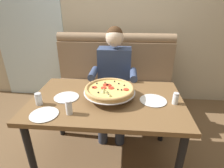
# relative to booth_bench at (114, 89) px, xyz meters

# --- Properties ---
(ground_plane) EXTENTS (16.00, 16.00, 0.00)m
(ground_plane) POSITION_rel_booth_bench_xyz_m (0.00, -0.88, -0.40)
(ground_plane) COLOR brown
(back_wall_with_window) EXTENTS (6.00, 0.12, 2.80)m
(back_wall_with_window) POSITION_rel_booth_bench_xyz_m (0.00, 0.57, 1.00)
(back_wall_with_window) COLOR beige
(back_wall_with_window) RESTS_ON ground_plane
(window_panel) EXTENTS (1.10, 0.02, 2.80)m
(window_panel) POSITION_rel_booth_bench_xyz_m (-1.37, 0.50, 1.00)
(window_panel) COLOR white
(window_panel) RESTS_ON ground_plane
(booth_bench) EXTENTS (1.65, 0.78, 1.13)m
(booth_bench) POSITION_rel_booth_bench_xyz_m (0.00, 0.00, 0.00)
(booth_bench) COLOR #937556
(booth_bench) RESTS_ON ground_plane
(dining_table) EXTENTS (1.35, 0.83, 0.73)m
(dining_table) POSITION_rel_booth_bench_xyz_m (0.00, -0.88, 0.25)
(dining_table) COLOR brown
(dining_table) RESTS_ON ground_plane
(diner_main) EXTENTS (0.54, 0.64, 1.27)m
(diner_main) POSITION_rel_booth_bench_xyz_m (0.02, -0.27, 0.31)
(diner_main) COLOR #2D3342
(diner_main) RESTS_ON ground_plane
(pizza) EXTENTS (0.46, 0.46, 0.12)m
(pizza) POSITION_rel_booth_bench_xyz_m (0.02, -0.86, 0.42)
(pizza) COLOR silver
(pizza) RESTS_ON dining_table
(shaker_pepper_flakes) EXTENTS (0.05, 0.05, 0.11)m
(shaker_pepper_flakes) POSITION_rel_booth_bench_xyz_m (-0.26, -1.14, 0.38)
(shaker_pepper_flakes) COLOR white
(shaker_pepper_flakes) RESTS_ON dining_table
(shaker_oregano) EXTENTS (0.06, 0.06, 0.10)m
(shaker_oregano) POSITION_rel_booth_bench_xyz_m (-0.56, -1.02, 0.38)
(shaker_oregano) COLOR white
(shaker_oregano) RESTS_ON dining_table
(shaker_parmesan) EXTENTS (0.05, 0.05, 0.10)m
(shaker_parmesan) POSITION_rel_booth_bench_xyz_m (0.59, -0.92, 0.38)
(shaker_parmesan) COLOR white
(shaker_parmesan) RESTS_ON dining_table
(plate_near_left) EXTENTS (0.22, 0.22, 0.02)m
(plate_near_left) POSITION_rel_booth_bench_xyz_m (-0.45, -1.17, 0.35)
(plate_near_left) COLOR white
(plate_near_left) RESTS_ON dining_table
(plate_near_right) EXTENTS (0.23, 0.23, 0.02)m
(plate_near_right) POSITION_rel_booth_bench_xyz_m (0.41, -0.88, 0.35)
(plate_near_right) COLOR white
(plate_near_right) RESTS_ON dining_table
(plate_far_side) EXTENTS (0.22, 0.22, 0.02)m
(plate_far_side) POSITION_rel_booth_bench_xyz_m (-0.36, -0.89, 0.35)
(plate_far_side) COLOR white
(plate_far_side) RESTS_ON dining_table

